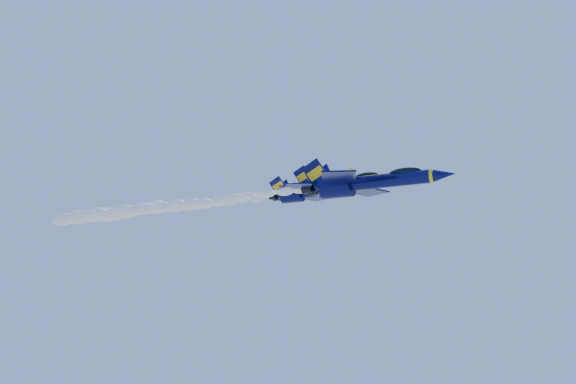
% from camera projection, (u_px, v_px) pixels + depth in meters
% --- Properties ---
extents(jet_lead, '(19.19, 15.74, 7.13)m').
position_uv_depth(jet_lead, '(366.00, 182.00, 69.27)').
color(jet_lead, '#07073A').
extents(smoke_trail_jet_lead, '(45.46, 2.29, 2.06)m').
position_uv_depth(smoke_trail_jet_lead, '(167.00, 207.00, 82.93)').
color(smoke_trail_jet_lead, white).
extents(jet_second, '(15.47, 12.69, 5.75)m').
position_uv_depth(jet_second, '(339.00, 183.00, 77.05)').
color(jet_second, '#07073A').
extents(smoke_trail_jet_second, '(45.46, 1.85, 1.66)m').
position_uv_depth(smoke_trail_jet_second, '(169.00, 204.00, 90.01)').
color(smoke_trail_jet_second, white).
extents(jet_third, '(17.35, 14.23, 6.45)m').
position_uv_depth(jet_third, '(311.00, 192.00, 94.07)').
color(jet_third, '#07073A').
extents(smoke_trail_jet_third, '(45.46, 2.07, 1.86)m').
position_uv_depth(smoke_trail_jet_third, '(168.00, 209.00, 107.38)').
color(smoke_trail_jet_third, white).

